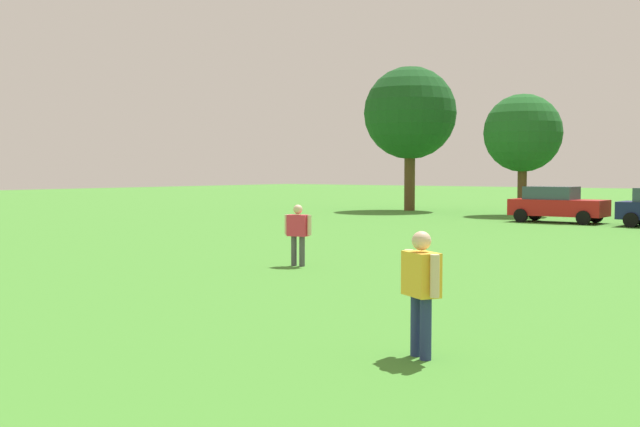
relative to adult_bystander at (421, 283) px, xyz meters
name	(u,v)px	position (x,y,z in m)	size (l,w,h in m)	color
ground_plane	(615,238)	(-3.21, 20.02, -0.98)	(160.00, 160.00, 0.00)	#42842D
adult_bystander	(421,283)	(0.00, 0.00, 0.00)	(0.69, 0.54, 1.65)	navy
bystander_near_trees	(298,230)	(-7.29, 6.68, -0.05)	(0.73, 0.39, 1.56)	#4C4C51
parked_car_red_0	(557,204)	(-7.86, 26.95, -0.12)	(4.30, 2.02, 1.68)	red
tree_far_left	(410,113)	(-18.85, 32.32, 4.88)	(5.57, 5.57, 8.68)	brown
tree_left	(523,133)	(-11.41, 31.53, 3.44)	(4.20, 4.20, 6.55)	brown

